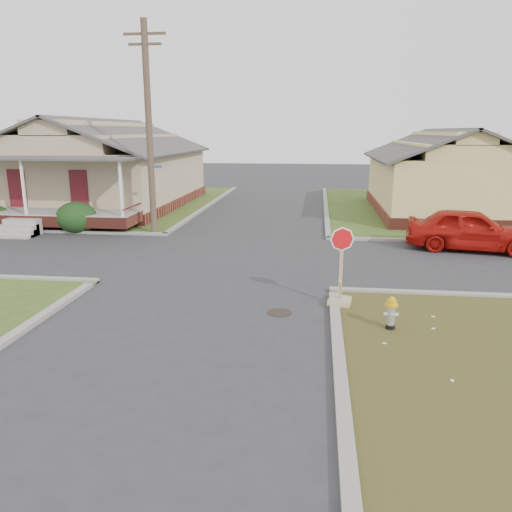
# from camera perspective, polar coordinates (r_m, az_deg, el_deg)

# --- Properties ---
(ground) EXTENTS (120.00, 120.00, 0.00)m
(ground) POSITION_cam_1_polar(r_m,az_deg,el_deg) (13.61, -6.45, -5.34)
(ground) COLOR #2D2D30
(ground) RESTS_ON ground
(verge_far_left) EXTENTS (19.00, 19.00, 0.05)m
(verge_far_left) POSITION_cam_1_polar(r_m,az_deg,el_deg) (34.74, -20.70, 5.76)
(verge_far_left) COLOR #324A1A
(verge_far_left) RESTS_ON ground
(curbs) EXTENTS (80.00, 40.00, 0.12)m
(curbs) POSITION_cam_1_polar(r_m,az_deg,el_deg) (18.30, -2.85, -0.19)
(curbs) COLOR gray
(curbs) RESTS_ON ground
(manhole) EXTENTS (0.64, 0.64, 0.01)m
(manhole) POSITION_cam_1_polar(r_m,az_deg,el_deg) (12.81, 2.70, -6.48)
(manhole) COLOR black
(manhole) RESTS_ON ground
(corner_house) EXTENTS (10.10, 15.50, 5.30)m
(corner_house) POSITION_cam_1_polar(r_m,az_deg,el_deg) (32.02, -17.31, 9.47)
(corner_house) COLOR maroon
(corner_house) RESTS_ON ground
(side_house_yellow) EXTENTS (7.60, 11.60, 4.70)m
(side_house_yellow) POSITION_cam_1_polar(r_m,az_deg,el_deg) (29.87, 20.68, 8.74)
(side_house_yellow) COLOR maroon
(side_house_yellow) RESTS_ON ground
(utility_pole) EXTENTS (1.80, 0.28, 9.00)m
(utility_pole) POSITION_cam_1_polar(r_m,az_deg,el_deg) (22.57, -12.13, 14.18)
(utility_pole) COLOR #463428
(utility_pole) RESTS_ON ground
(fire_hydrant) EXTENTS (0.29, 0.29, 0.78)m
(fire_hydrant) POSITION_cam_1_polar(r_m,az_deg,el_deg) (11.96, 15.21, -6.10)
(fire_hydrant) COLOR black
(fire_hydrant) RESTS_ON ground
(stop_sign) EXTENTS (0.59, 0.58, 2.08)m
(stop_sign) POSITION_cam_1_polar(r_m,az_deg,el_deg) (13.33, 9.60, -3.60)
(stop_sign) COLOR tan
(stop_sign) RESTS_ON ground
(red_sedan) EXTENTS (5.03, 2.77, 1.62)m
(red_sedan) POSITION_cam_1_polar(r_m,az_deg,el_deg) (20.99, 23.33, 2.79)
(red_sedan) COLOR #A8110C
(red_sedan) RESTS_ON ground
(hedge_right) EXTENTS (1.65, 1.36, 1.26)m
(hedge_right) POSITION_cam_1_polar(r_m,az_deg,el_deg) (24.19, -19.81, 4.15)
(hedge_right) COLOR #153312
(hedge_right) RESTS_ON verge_far_left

